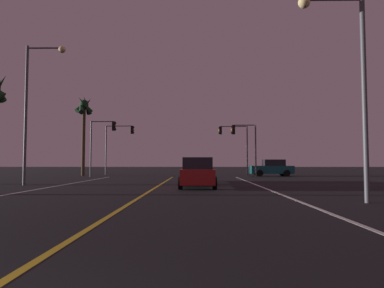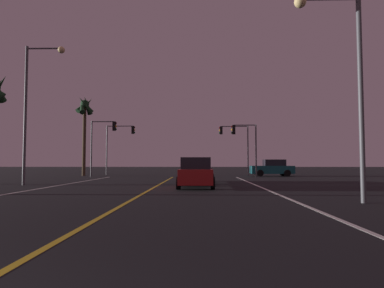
{
  "view_description": "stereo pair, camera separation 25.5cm",
  "coord_description": "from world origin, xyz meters",
  "px_view_note": "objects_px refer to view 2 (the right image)",
  "views": [
    {
      "loc": [
        2.35,
        -1.3,
        1.45
      ],
      "look_at": [
        1.9,
        28.78,
        3.05
      ],
      "focal_mm": 31.61,
      "sensor_mm": 36.0,
      "label": 1
    },
    {
      "loc": [
        2.6,
        -1.3,
        1.45
      ],
      "look_at": [
        1.9,
        28.78,
        3.05
      ],
      "focal_mm": 31.61,
      "sensor_mm": 36.0,
      "label": 2
    }
  ],
  "objects_px": {
    "car_ahead_far": "(198,171)",
    "street_lamp_right_near": "(344,68)",
    "traffic_light_near_right": "(244,138)",
    "traffic_light_far_left": "(120,138)",
    "traffic_light_far_right": "(234,138)",
    "palm_tree_left_far": "(85,112)",
    "traffic_light_near_left": "(103,136)",
    "car_lead_same_lane": "(196,173)",
    "street_lamp_left_mid": "(34,97)",
    "car_crossing_side": "(272,168)"
  },
  "relations": [
    {
      "from": "car_crossing_side",
      "to": "traffic_light_far_right",
      "type": "height_order",
      "value": "traffic_light_far_right"
    },
    {
      "from": "traffic_light_far_left",
      "to": "street_lamp_right_near",
      "type": "relative_size",
      "value": 0.75
    },
    {
      "from": "street_lamp_right_near",
      "to": "palm_tree_left_far",
      "type": "distance_m",
      "value": 29.05
    },
    {
      "from": "car_crossing_side",
      "to": "car_lead_same_lane",
      "type": "xyz_separation_m",
      "value": [
        -7.66,
        -15.75,
        0.0
      ]
    },
    {
      "from": "traffic_light_far_left",
      "to": "car_crossing_side",
      "type": "bearing_deg",
      "value": -12.26
    },
    {
      "from": "car_ahead_far",
      "to": "traffic_light_near_right",
      "type": "xyz_separation_m",
      "value": [
        4.41,
        9.32,
        2.95
      ]
    },
    {
      "from": "traffic_light_far_left",
      "to": "street_lamp_left_mid",
      "type": "xyz_separation_m",
      "value": [
        -1.3,
        -17.59,
        1.36
      ]
    },
    {
      "from": "traffic_light_near_right",
      "to": "street_lamp_right_near",
      "type": "xyz_separation_m",
      "value": [
        0.89,
        -20.82,
        1.07
      ]
    },
    {
      "from": "car_crossing_side",
      "to": "traffic_light_near_right",
      "type": "xyz_separation_m",
      "value": [
        -3.12,
        -1.9,
        2.95
      ]
    },
    {
      "from": "traffic_light_far_left",
      "to": "street_lamp_right_near",
      "type": "distance_m",
      "value": 29.98
    },
    {
      "from": "traffic_light_near_left",
      "to": "street_lamp_right_near",
      "type": "height_order",
      "value": "street_lamp_right_near"
    },
    {
      "from": "street_lamp_right_near",
      "to": "traffic_light_far_left",
      "type": "bearing_deg",
      "value": -61.42
    },
    {
      "from": "car_crossing_side",
      "to": "traffic_light_far_right",
      "type": "relative_size",
      "value": 0.77
    },
    {
      "from": "car_crossing_side",
      "to": "car_lead_same_lane",
      "type": "distance_m",
      "value": 17.52
    },
    {
      "from": "street_lamp_right_near",
      "to": "street_lamp_left_mid",
      "type": "relative_size",
      "value": 0.86
    },
    {
      "from": "car_lead_same_lane",
      "to": "traffic_light_near_left",
      "type": "height_order",
      "value": "traffic_light_near_left"
    },
    {
      "from": "traffic_light_far_right",
      "to": "traffic_light_far_left",
      "type": "relative_size",
      "value": 0.99
    },
    {
      "from": "traffic_light_near_right",
      "to": "traffic_light_far_left",
      "type": "bearing_deg",
      "value": -22.24
    },
    {
      "from": "traffic_light_near_right",
      "to": "street_lamp_right_near",
      "type": "relative_size",
      "value": 0.68
    },
    {
      "from": "car_ahead_far",
      "to": "street_lamp_right_near",
      "type": "relative_size",
      "value": 0.57
    },
    {
      "from": "traffic_light_far_right",
      "to": "street_lamp_right_near",
      "type": "bearing_deg",
      "value": 92.81
    },
    {
      "from": "traffic_light_far_left",
      "to": "street_lamp_left_mid",
      "type": "height_order",
      "value": "street_lamp_left_mid"
    },
    {
      "from": "traffic_light_near_right",
      "to": "street_lamp_left_mid",
      "type": "relative_size",
      "value": 0.58
    },
    {
      "from": "traffic_light_near_left",
      "to": "traffic_light_far_left",
      "type": "distance_m",
      "value": 5.51
    },
    {
      "from": "street_lamp_left_mid",
      "to": "car_ahead_far",
      "type": "bearing_deg",
      "value": 14.99
    },
    {
      "from": "car_lead_same_lane",
      "to": "street_lamp_right_near",
      "type": "relative_size",
      "value": 0.57
    },
    {
      "from": "car_crossing_side",
      "to": "traffic_light_far_left",
      "type": "bearing_deg",
      "value": -12.26
    },
    {
      "from": "car_ahead_far",
      "to": "palm_tree_left_far",
      "type": "xyz_separation_m",
      "value": [
        -12.13,
        11.67,
        5.91
      ]
    },
    {
      "from": "car_lead_same_lane",
      "to": "traffic_light_near_left",
      "type": "relative_size",
      "value": 0.78
    },
    {
      "from": "car_ahead_far",
      "to": "street_lamp_right_near",
      "type": "xyz_separation_m",
      "value": [
        5.3,
        -11.5,
        4.02
      ]
    },
    {
      "from": "street_lamp_right_near",
      "to": "car_ahead_far",
      "type": "bearing_deg",
      "value": -65.27
    },
    {
      "from": "traffic_light_near_right",
      "to": "traffic_light_far_right",
      "type": "relative_size",
      "value": 0.92
    },
    {
      "from": "car_ahead_far",
      "to": "traffic_light_far_right",
      "type": "bearing_deg",
      "value": -15.12
    },
    {
      "from": "traffic_light_near_right",
      "to": "car_crossing_side",
      "type": "bearing_deg",
      "value": -148.68
    },
    {
      "from": "traffic_light_near_left",
      "to": "traffic_light_near_right",
      "type": "bearing_deg",
      "value": 0.0
    },
    {
      "from": "traffic_light_near_right",
      "to": "street_lamp_right_near",
      "type": "distance_m",
      "value": 20.87
    },
    {
      "from": "traffic_light_near_left",
      "to": "palm_tree_left_far",
      "type": "bearing_deg",
      "value": 139.1
    },
    {
      "from": "palm_tree_left_far",
      "to": "street_lamp_right_near",
      "type": "bearing_deg",
      "value": -53.06
    },
    {
      "from": "car_ahead_far",
      "to": "street_lamp_right_near",
      "type": "distance_m",
      "value": 13.28
    },
    {
      "from": "traffic_light_near_right",
      "to": "traffic_light_near_left",
      "type": "bearing_deg",
      "value": 0.0
    },
    {
      "from": "car_ahead_far",
      "to": "palm_tree_left_far",
      "type": "height_order",
      "value": "palm_tree_left_far"
    },
    {
      "from": "traffic_light_near_left",
      "to": "street_lamp_left_mid",
      "type": "relative_size",
      "value": 0.62
    },
    {
      "from": "car_ahead_far",
      "to": "traffic_light_near_left",
      "type": "relative_size",
      "value": 0.78
    },
    {
      "from": "car_lead_same_lane",
      "to": "street_lamp_left_mid",
      "type": "relative_size",
      "value": 0.49
    },
    {
      "from": "traffic_light_near_right",
      "to": "traffic_light_far_left",
      "type": "relative_size",
      "value": 0.91
    },
    {
      "from": "car_crossing_side",
      "to": "street_lamp_right_near",
      "type": "distance_m",
      "value": 23.18
    },
    {
      "from": "car_ahead_far",
      "to": "palm_tree_left_far",
      "type": "bearing_deg",
      "value": 46.09
    },
    {
      "from": "car_ahead_far",
      "to": "street_lamp_left_mid",
      "type": "height_order",
      "value": "street_lamp_left_mid"
    },
    {
      "from": "traffic_light_near_right",
      "to": "traffic_light_near_left",
      "type": "height_order",
      "value": "traffic_light_near_left"
    },
    {
      "from": "car_ahead_far",
      "to": "traffic_light_far_right",
      "type": "xyz_separation_m",
      "value": [
        4.0,
        14.82,
        3.31
      ]
    }
  ]
}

